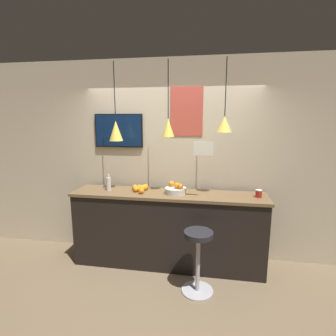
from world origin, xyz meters
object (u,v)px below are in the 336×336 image
(spread_jar, at_px, (259,194))
(mounted_tv, at_px, (119,131))
(fruit_bowl, at_px, (176,190))
(bar_stool, at_px, (198,252))
(juice_bottle, at_px, (109,184))

(spread_jar, bearing_deg, mounted_tv, 170.83)
(fruit_bowl, height_order, spread_jar, fruit_bowl)
(bar_stool, relative_size, fruit_bowl, 2.64)
(juice_bottle, bearing_deg, bar_stool, -23.00)
(bar_stool, relative_size, juice_bottle, 3.37)
(fruit_bowl, distance_m, spread_jar, 1.09)
(spread_jar, relative_size, mounted_tv, 0.13)
(juice_bottle, distance_m, mounted_tv, 0.80)
(spread_jar, xyz_separation_m, mounted_tv, (-1.99, 0.32, 0.78))
(mounted_tv, bearing_deg, fruit_bowl, -19.54)
(spread_jar, distance_m, mounted_tv, 2.16)
(fruit_bowl, xyz_separation_m, mounted_tv, (-0.90, 0.32, 0.78))
(juice_bottle, height_order, mounted_tv, mounted_tv)
(fruit_bowl, bearing_deg, bar_stool, -58.04)
(bar_stool, height_order, spread_jar, spread_jar)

